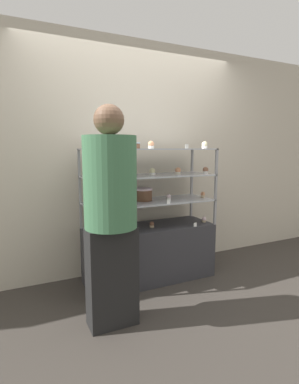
% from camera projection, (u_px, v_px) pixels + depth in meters
% --- Properties ---
extents(ground_plane, '(20.00, 20.00, 0.00)m').
position_uv_depth(ground_plane, '(150.00, 278.00, 3.28)').
color(ground_plane, '#38332D').
extents(back_wall, '(8.00, 0.05, 2.60)m').
position_uv_depth(back_wall, '(135.00, 158.00, 3.44)').
color(back_wall, beige).
rests_on(back_wall, ground_plane).
extents(display_base, '(1.38, 0.49, 0.59)m').
position_uv_depth(display_base, '(150.00, 253.00, 3.24)').
color(display_base, '#333338').
rests_on(display_base, ground_plane).
extents(display_riser_lower, '(1.38, 0.49, 0.27)m').
position_uv_depth(display_riser_lower, '(150.00, 202.00, 3.16)').
color(display_riser_lower, '#99999E').
rests_on(display_riser_lower, display_base).
extents(display_riser_middle, '(1.38, 0.49, 0.27)m').
position_uv_depth(display_riser_middle, '(150.00, 177.00, 3.12)').
color(display_riser_middle, '#99999E').
rests_on(display_riser_middle, display_riser_lower).
extents(display_riser_upper, '(1.38, 0.49, 0.27)m').
position_uv_depth(display_riser_upper, '(150.00, 150.00, 3.08)').
color(display_riser_upper, '#99999E').
rests_on(display_riser_upper, display_riser_middle).
extents(layer_cake_centerpiece, '(0.18, 0.18, 0.13)m').
position_uv_depth(layer_cake_centerpiece, '(144.00, 194.00, 3.17)').
color(layer_cake_centerpiece, brown).
rests_on(layer_cake_centerpiece, display_riser_lower).
extents(sheet_cake_frosted, '(0.20, 0.16, 0.06)m').
position_uv_depth(sheet_cake_frosted, '(128.00, 146.00, 2.96)').
color(sheet_cake_frosted, brown).
rests_on(sheet_cake_frosted, display_riser_upper).
extents(cupcake_0, '(0.05, 0.05, 0.06)m').
position_uv_depth(cupcake_0, '(93.00, 232.00, 2.86)').
color(cupcake_0, white).
rests_on(cupcake_0, display_base).
extents(cupcake_1, '(0.05, 0.05, 0.06)m').
position_uv_depth(cupcake_1, '(152.00, 225.00, 3.15)').
color(cupcake_1, '#CCB28C').
rests_on(cupcake_1, display_base).
extents(cupcake_2, '(0.05, 0.05, 0.06)m').
position_uv_depth(cupcake_2, '(204.00, 220.00, 3.37)').
color(cupcake_2, '#CCB28C').
rests_on(cupcake_2, display_base).
extents(price_tag_0, '(0.04, 0.00, 0.04)m').
position_uv_depth(price_tag_0, '(195.00, 225.00, 3.17)').
color(price_tag_0, white).
rests_on(price_tag_0, display_base).
extents(cupcake_3, '(0.05, 0.05, 0.07)m').
position_uv_depth(cupcake_3, '(93.00, 205.00, 2.76)').
color(cupcake_3, white).
rests_on(cupcake_3, display_riser_lower).
extents(cupcake_4, '(0.05, 0.05, 0.07)m').
position_uv_depth(cupcake_4, '(131.00, 200.00, 3.01)').
color(cupcake_4, beige).
rests_on(cupcake_4, display_riser_lower).
extents(cupcake_5, '(0.05, 0.05, 0.07)m').
position_uv_depth(cupcake_5, '(169.00, 197.00, 3.19)').
color(cupcake_5, white).
rests_on(cupcake_5, display_riser_lower).
extents(cupcake_6, '(0.05, 0.05, 0.07)m').
position_uv_depth(cupcake_6, '(203.00, 195.00, 3.36)').
color(cupcake_6, '#CCB28C').
rests_on(cupcake_6, display_riser_lower).
extents(price_tag_1, '(0.04, 0.00, 0.04)m').
position_uv_depth(price_tag_1, '(169.00, 202.00, 2.99)').
color(price_tag_1, white).
rests_on(price_tag_1, display_riser_lower).
extents(cupcake_7, '(0.06, 0.06, 0.08)m').
position_uv_depth(cupcake_7, '(94.00, 174.00, 2.78)').
color(cupcake_7, beige).
rests_on(cupcake_7, display_riser_middle).
extents(cupcake_8, '(0.06, 0.06, 0.08)m').
position_uv_depth(cupcake_8, '(124.00, 173.00, 2.88)').
color(cupcake_8, beige).
rests_on(cupcake_8, display_riser_middle).
extents(cupcake_9, '(0.06, 0.06, 0.08)m').
position_uv_depth(cupcake_9, '(152.00, 172.00, 3.08)').
color(cupcake_9, white).
rests_on(cupcake_9, display_riser_middle).
extents(cupcake_10, '(0.06, 0.06, 0.08)m').
position_uv_depth(cupcake_10, '(178.00, 171.00, 3.17)').
color(cupcake_10, beige).
rests_on(cupcake_10, display_riser_middle).
extents(cupcake_11, '(0.06, 0.06, 0.08)m').
position_uv_depth(cupcake_11, '(206.00, 171.00, 3.26)').
color(cupcake_11, white).
rests_on(cupcake_11, display_riser_middle).
extents(price_tag_2, '(0.04, 0.00, 0.04)m').
position_uv_depth(price_tag_2, '(135.00, 176.00, 2.80)').
color(price_tag_2, white).
rests_on(price_tag_2, display_riser_middle).
extents(cupcake_12, '(0.06, 0.06, 0.08)m').
position_uv_depth(cupcake_12, '(91.00, 144.00, 2.69)').
color(cupcake_12, beige).
rests_on(cupcake_12, display_riser_upper).
extents(cupcake_13, '(0.06, 0.06, 0.08)m').
position_uv_depth(cupcake_13, '(151.00, 145.00, 3.03)').
color(cupcake_13, white).
rests_on(cupcake_13, display_riser_upper).
extents(cupcake_14, '(0.06, 0.06, 0.08)m').
position_uv_depth(cupcake_14, '(205.00, 145.00, 3.24)').
color(cupcake_14, white).
rests_on(cupcake_14, display_riser_upper).
extents(price_tag_3, '(0.04, 0.00, 0.04)m').
position_uv_depth(price_tag_3, '(187.00, 146.00, 3.00)').
color(price_tag_3, white).
rests_on(price_tag_3, display_riser_upper).
extents(customer_figure, '(0.40, 0.40, 1.73)m').
position_uv_depth(customer_figure, '(111.00, 212.00, 2.30)').
color(customer_figure, black).
rests_on(customer_figure, ground_plane).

